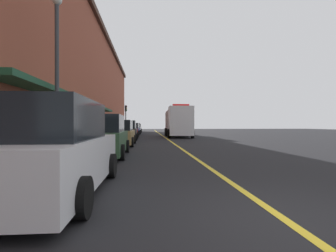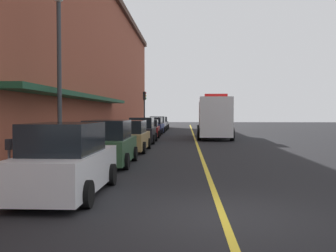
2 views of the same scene
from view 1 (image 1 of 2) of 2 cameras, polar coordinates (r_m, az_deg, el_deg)
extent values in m
plane|color=black|center=(28.36, -0.88, -2.58)|extent=(112.00, 112.00, 0.00)
cube|color=gray|center=(28.59, -13.38, -2.41)|extent=(2.40, 70.00, 0.15)
cube|color=gold|center=(28.36, -0.88, -2.57)|extent=(0.16, 70.00, 0.01)
cube|color=brown|center=(30.23, -28.77, 10.25)|extent=(13.25, 64.00, 13.33)
cube|color=#472D23|center=(30.08, -15.86, 22.98)|extent=(0.40, 64.00, 0.60)
cube|color=#19472D|center=(19.92, -19.04, 5.13)|extent=(1.20, 22.40, 0.24)
cube|color=silver|center=(5.54, -24.56, -7.64)|extent=(1.79, 4.61, 0.95)
cube|color=black|center=(5.27, -25.44, 1.34)|extent=(1.60, 2.54, 0.77)
cylinder|color=black|center=(7.22, -27.30, -8.44)|extent=(0.23, 0.64, 0.64)
cylinder|color=black|center=(6.74, -13.12, -9.03)|extent=(0.23, 0.64, 0.64)
cylinder|color=black|center=(4.01, -19.48, -15.51)|extent=(0.23, 0.64, 0.64)
cube|color=#2D5133|center=(11.34, -14.64, -3.65)|extent=(1.81, 4.47, 0.92)
cube|color=black|center=(11.09, -14.83, 0.59)|extent=(1.61, 2.46, 0.75)
cylinder|color=black|center=(12.88, -17.61, -4.59)|extent=(0.23, 0.64, 0.64)
cylinder|color=black|center=(12.63, -9.61, -4.68)|extent=(0.23, 0.64, 0.64)
cylinder|color=black|center=(10.21, -20.89, -5.87)|extent=(0.23, 0.64, 0.64)
cylinder|color=black|center=(9.89, -10.76, -6.06)|extent=(0.23, 0.64, 0.64)
cube|color=#A5844C|center=(17.10, -11.33, -2.44)|extent=(1.93, 4.66, 0.85)
cube|color=black|center=(16.85, -11.43, 0.15)|extent=(1.72, 2.57, 0.70)
cylinder|color=black|center=(18.68, -13.74, -3.08)|extent=(0.22, 0.64, 0.64)
cylinder|color=black|center=(18.47, -7.85, -3.11)|extent=(0.22, 0.64, 0.64)
cylinder|color=black|center=(15.84, -15.39, -3.68)|extent=(0.22, 0.64, 0.64)
cylinder|color=black|center=(15.60, -8.44, -3.74)|extent=(0.22, 0.64, 0.64)
cube|color=black|center=(23.33, -9.49, -1.66)|extent=(1.75, 4.60, 0.90)
cube|color=black|center=(23.09, -9.53, 0.35)|extent=(1.56, 2.53, 0.73)
cylinder|color=black|center=(24.83, -11.25, -2.25)|extent=(0.23, 0.64, 0.64)
cylinder|color=black|center=(24.72, -7.27, -2.26)|extent=(0.23, 0.64, 0.64)
cylinder|color=black|center=(22.01, -11.99, -2.57)|extent=(0.23, 0.64, 0.64)
cylinder|color=black|center=(21.88, -7.49, -2.59)|extent=(0.23, 0.64, 0.64)
cube|color=maroon|center=(29.58, -8.90, -1.40)|extent=(2.01, 4.71, 0.75)
cube|color=black|center=(29.34, -8.92, -0.08)|extent=(1.76, 2.61, 0.61)
cylinder|color=black|center=(31.09, -10.55, -1.74)|extent=(0.24, 0.65, 0.64)
cylinder|color=black|center=(31.01, -7.03, -1.75)|extent=(0.24, 0.65, 0.64)
cylinder|color=black|center=(28.20, -10.97, -1.95)|extent=(0.24, 0.65, 0.64)
cylinder|color=black|center=(28.12, -7.08, -1.95)|extent=(0.24, 0.65, 0.64)
cube|color=navy|center=(35.13, -8.17, -1.08)|extent=(1.91, 4.33, 0.82)
cube|color=black|center=(34.91, -8.20, 0.14)|extent=(1.67, 2.40, 0.67)
cylinder|color=black|center=(36.54, -9.40, -1.44)|extent=(0.24, 0.65, 0.64)
cylinder|color=black|center=(36.40, -6.58, -1.45)|extent=(0.24, 0.65, 0.64)
cylinder|color=black|center=(33.91, -9.87, -1.58)|extent=(0.24, 0.65, 0.64)
cylinder|color=black|center=(33.75, -6.84, -1.58)|extent=(0.24, 0.65, 0.64)
cube|color=silver|center=(40.58, -7.72, -0.88)|extent=(1.79, 4.67, 0.85)
cube|color=black|center=(40.34, -7.74, 0.21)|extent=(1.60, 2.57, 0.69)
cylinder|color=black|center=(42.08, -8.83, -1.22)|extent=(0.22, 0.64, 0.64)
cylinder|color=black|center=(41.99, -6.40, -1.22)|extent=(0.22, 0.64, 0.64)
cylinder|color=black|center=(39.20, -9.14, -1.33)|extent=(0.22, 0.64, 0.64)
cylinder|color=black|center=(39.11, -6.52, -1.33)|extent=(0.22, 0.64, 0.64)
cube|color=#595B60|center=(46.68, -7.34, -0.76)|extent=(1.78, 4.61, 0.79)
cube|color=black|center=(46.45, -7.34, 0.12)|extent=(1.58, 2.54, 0.65)
cylinder|color=black|center=(48.14, -8.32, -1.03)|extent=(0.23, 0.64, 0.64)
cylinder|color=black|center=(48.10, -6.26, -1.03)|extent=(0.23, 0.64, 0.64)
cylinder|color=black|center=(45.30, -8.48, -1.11)|extent=(0.23, 0.64, 0.64)
cylinder|color=black|center=(45.26, -6.28, -1.11)|extent=(0.23, 0.64, 0.64)
cube|color=silver|center=(25.68, 3.00, 1.19)|extent=(2.53, 2.50, 3.04)
cube|color=silver|center=(30.17, 2.02, 0.82)|extent=(2.62, 5.97, 2.80)
cube|color=red|center=(25.76, 3.00, 4.84)|extent=(1.74, 0.64, 0.24)
cylinder|color=black|center=(25.95, 5.72, -1.74)|extent=(0.33, 1.01, 1.00)
cylinder|color=black|center=(25.67, 0.21, -1.76)|extent=(0.33, 1.01, 1.00)
cylinder|color=black|center=(29.60, 4.56, -1.49)|extent=(0.33, 1.01, 1.00)
cylinder|color=black|center=(29.35, -0.27, -1.51)|extent=(0.33, 1.01, 1.00)
cylinder|color=black|center=(31.97, 3.96, -1.36)|extent=(0.33, 1.01, 1.00)
cylinder|color=black|center=(31.74, -0.51, -1.37)|extent=(0.33, 1.01, 1.00)
cylinder|color=#4C4C51|center=(42.72, -9.46, -0.72)|extent=(0.07, 0.07, 1.05)
cube|color=black|center=(42.71, -9.46, 0.17)|extent=(0.14, 0.18, 0.28)
cylinder|color=#4C4C51|center=(43.30, -9.40, -0.71)|extent=(0.07, 0.07, 1.05)
cube|color=black|center=(43.29, -9.40, 0.17)|extent=(0.14, 0.18, 0.28)
cylinder|color=#4C4C51|center=(44.29, -9.30, -0.68)|extent=(0.07, 0.07, 1.05)
cube|color=black|center=(44.28, -9.30, 0.18)|extent=(0.14, 0.18, 0.28)
cylinder|color=#4C4C51|center=(9.24, -26.05, -4.32)|extent=(0.07, 0.07, 1.05)
cube|color=black|center=(9.21, -26.06, -0.19)|extent=(0.14, 0.18, 0.28)
cylinder|color=#33383D|center=(11.87, -24.53, 9.90)|extent=(0.18, 0.18, 6.50)
sphere|color=white|center=(12.92, -24.56, 25.25)|extent=(0.44, 0.44, 0.44)
cylinder|color=#232326|center=(38.63, -9.85, 0.92)|extent=(0.14, 0.14, 3.40)
cube|color=black|center=(38.72, -9.85, 4.10)|extent=(0.28, 0.36, 0.90)
sphere|color=red|center=(38.72, -9.62, 4.55)|extent=(0.16, 0.16, 0.16)
sphere|color=gold|center=(38.70, -9.62, 4.10)|extent=(0.16, 0.16, 0.16)
sphere|color=green|center=(38.68, -9.62, 3.66)|extent=(0.16, 0.16, 0.16)
camera|label=2|loc=(5.31, 161.13, 7.93)|focal=42.61mm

